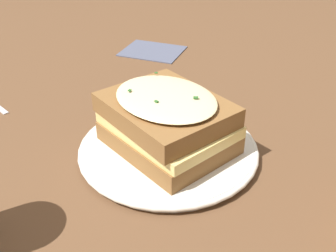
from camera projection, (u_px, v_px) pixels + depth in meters
ground_plane at (155, 149)px, 0.52m from camera, size 2.40×2.40×0.00m
dinner_plate at (168, 149)px, 0.50m from camera, size 0.23×0.23×0.01m
sandwich at (167, 121)px, 0.48m from camera, size 0.18×0.17×0.07m
napkin at (153, 51)px, 0.81m from camera, size 0.13×0.12×0.00m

